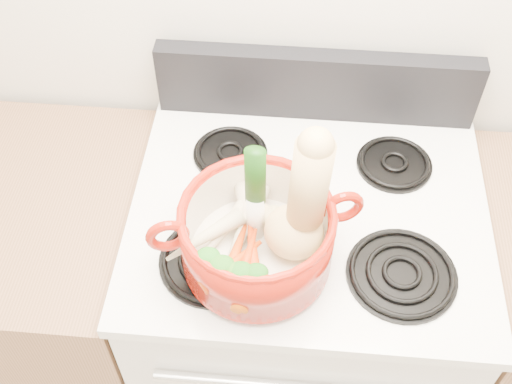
# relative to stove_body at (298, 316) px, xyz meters

# --- Properties ---
(stove_body) EXTENTS (0.76, 0.65, 0.92)m
(stove_body) POSITION_rel_stove_body_xyz_m (0.00, 0.00, 0.00)
(stove_body) COLOR silver
(stove_body) RESTS_ON floor
(cooktop) EXTENTS (0.78, 0.67, 0.03)m
(cooktop) POSITION_rel_stove_body_xyz_m (0.00, 0.00, 0.47)
(cooktop) COLOR silver
(cooktop) RESTS_ON stove_body
(control_backsplash) EXTENTS (0.76, 0.05, 0.18)m
(control_backsplash) POSITION_rel_stove_body_xyz_m (0.00, 0.30, 0.58)
(control_backsplash) COLOR black
(control_backsplash) RESTS_ON cooktop
(burner_front_left) EXTENTS (0.22, 0.22, 0.02)m
(burner_front_left) POSITION_rel_stove_body_xyz_m (-0.19, -0.16, 0.50)
(burner_front_left) COLOR black
(burner_front_left) RESTS_ON cooktop
(burner_front_right) EXTENTS (0.22, 0.22, 0.02)m
(burner_front_right) POSITION_rel_stove_body_xyz_m (0.19, -0.16, 0.50)
(burner_front_right) COLOR black
(burner_front_right) RESTS_ON cooktop
(burner_back_left) EXTENTS (0.17, 0.17, 0.02)m
(burner_back_left) POSITION_rel_stove_body_xyz_m (-0.19, 0.14, 0.50)
(burner_back_left) COLOR black
(burner_back_left) RESTS_ON cooktop
(burner_back_right) EXTENTS (0.17, 0.17, 0.02)m
(burner_back_right) POSITION_rel_stove_body_xyz_m (0.19, 0.14, 0.50)
(burner_back_right) COLOR black
(burner_back_right) RESTS_ON cooktop
(dutch_oven) EXTENTS (0.37, 0.37, 0.15)m
(dutch_oven) POSITION_rel_stove_body_xyz_m (-0.10, -0.15, 0.58)
(dutch_oven) COLOR maroon
(dutch_oven) RESTS_ON burner_front_left
(pot_handle_left) EXTENTS (0.08, 0.04, 0.08)m
(pot_handle_left) POSITION_rel_stove_body_xyz_m (-0.26, -0.20, 0.63)
(pot_handle_left) COLOR maroon
(pot_handle_left) RESTS_ON dutch_oven
(pot_handle_right) EXTENTS (0.08, 0.04, 0.08)m
(pot_handle_right) POSITION_rel_stove_body_xyz_m (0.06, -0.11, 0.63)
(pot_handle_right) COLOR maroon
(pot_handle_right) RESTS_ON dutch_oven
(squash) EXTENTS (0.16, 0.15, 0.30)m
(squash) POSITION_rel_stove_body_xyz_m (-0.03, -0.14, 0.69)
(squash) COLOR tan
(squash) RESTS_ON dutch_oven
(leek) EXTENTS (0.04, 0.05, 0.26)m
(leek) POSITION_rel_stove_body_xyz_m (-0.11, -0.12, 0.67)
(leek) COLOR white
(leek) RESTS_ON dutch_oven
(ginger) EXTENTS (0.08, 0.06, 0.04)m
(ginger) POSITION_rel_stove_body_xyz_m (-0.10, -0.09, 0.56)
(ginger) COLOR tan
(ginger) RESTS_ON dutch_oven
(parsnip_0) EXTENTS (0.10, 0.23, 0.06)m
(parsnip_0) POSITION_rel_stove_body_xyz_m (-0.13, -0.13, 0.56)
(parsnip_0) COLOR beige
(parsnip_0) RESTS_ON dutch_oven
(parsnip_1) EXTENTS (0.14, 0.19, 0.06)m
(parsnip_1) POSITION_rel_stove_body_xyz_m (-0.16, -0.12, 0.57)
(parsnip_1) COLOR beige
(parsnip_1) RESTS_ON dutch_oven
(parsnip_2) EXTENTS (0.08, 0.18, 0.05)m
(parsnip_2) POSITION_rel_stove_body_xyz_m (-0.12, -0.11, 0.57)
(parsnip_2) COLOR #EEE3C2
(parsnip_2) RESTS_ON dutch_oven
(parsnip_3) EXTENTS (0.16, 0.13, 0.05)m
(parsnip_3) POSITION_rel_stove_body_xyz_m (-0.20, -0.16, 0.58)
(parsnip_3) COLOR beige
(parsnip_3) RESTS_ON dutch_oven
(carrot_0) EXTENTS (0.05, 0.17, 0.05)m
(carrot_0) POSITION_rel_stove_body_xyz_m (-0.12, -0.22, 0.56)
(carrot_0) COLOR #D25F0A
(carrot_0) RESTS_ON dutch_oven
(carrot_1) EXTENTS (0.07, 0.17, 0.05)m
(carrot_1) POSITION_rel_stove_body_xyz_m (-0.14, -0.20, 0.56)
(carrot_1) COLOR red
(carrot_1) RESTS_ON dutch_oven
(carrot_2) EXTENTS (0.06, 0.18, 0.05)m
(carrot_2) POSITION_rel_stove_body_xyz_m (-0.11, -0.20, 0.57)
(carrot_2) COLOR #D73C0A
(carrot_2) RESTS_ON dutch_oven
(carrot_3) EXTENTS (0.12, 0.13, 0.04)m
(carrot_3) POSITION_rel_stove_body_xyz_m (-0.14, -0.22, 0.57)
(carrot_3) COLOR #B83509
(carrot_3) RESTS_ON dutch_oven
(carrot_4) EXTENTS (0.05, 0.14, 0.04)m
(carrot_4) POSITION_rel_stove_body_xyz_m (-0.12, -0.21, 0.58)
(carrot_4) COLOR #C33509
(carrot_4) RESTS_ON dutch_oven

